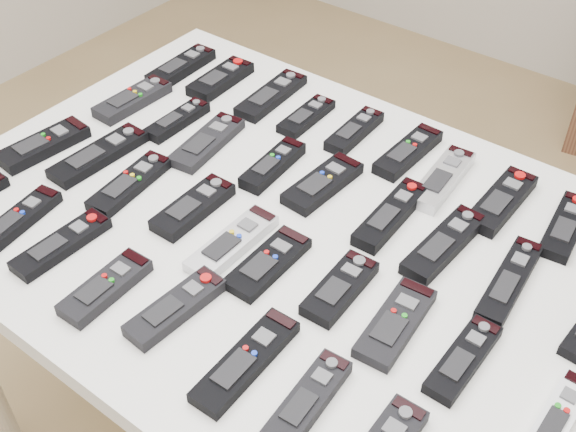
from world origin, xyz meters
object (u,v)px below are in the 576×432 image
Objects in this scene: remote_32 at (106,287)px; remote_3 at (306,116)px; remote_5 at (408,152)px; remote_17 at (509,281)px; remote_10 at (133,100)px; remote_31 at (62,244)px; remote_27 at (463,359)px; remote_34 at (246,361)px; remote_8 at (566,226)px; remote_19 at (43,145)px; table at (288,248)px; remote_23 at (232,243)px; remote_13 at (273,165)px; remote_16 at (444,244)px; remote_1 at (221,79)px; remote_22 at (193,207)px; remote_6 at (442,179)px; remote_24 at (268,263)px; remote_2 at (271,95)px; remote_11 at (177,120)px; remote_26 at (396,323)px; remote_7 at (502,201)px; remote_30 at (18,220)px; remote_20 at (99,155)px; remote_12 at (207,142)px; remote_33 at (176,307)px; remote_4 at (354,131)px; remote_0 at (181,67)px; remote_21 at (130,183)px; remote_25 at (340,288)px; remote_15 at (391,215)px; remote_14 at (323,183)px; remote_35 at (308,400)px; remote_28 at (557,418)px.

remote_3 is at bearing 91.90° from remote_32.
remote_5 is 0.36m from remote_17.
remote_10 is 0.45m from remote_31.
remote_27 and remote_34 have the same top height.
remote_8 is 0.99m from remote_19.
table is 0.39m from remote_31.
remote_27 is at bearing -12.40° from table.
remote_8 is at bearing 42.08° from remote_23.
remote_13 and remote_16 have the same top height.
remote_1 is 0.58m from remote_31.
remote_16 is 1.05× the size of remote_23.
remote_5 is at bearing 77.57° from table.
remote_3 is at bearing 91.48° from remote_22.
remote_6 is at bearing 53.79° from remote_31.
table is 0.13m from remote_24.
remote_8 is (0.66, -0.02, 0.00)m from remote_2.
remote_5 is 0.96× the size of remote_23.
remote_11 is at bearing 152.45° from remote_24.
remote_26 is at bearing -16.64° from remote_11.
remote_7 is 1.00× the size of remote_23.
remote_5 is 0.73m from remote_30.
remote_31 is (0.14, -0.21, -0.00)m from remote_20.
remote_6 is at bearing 58.97° from table.
remote_8 is 1.07× the size of remote_27.
remote_19 reaches higher than remote_12.
remote_33 is (-0.29, -0.53, 0.00)m from remote_7.
remote_30 is at bearing -138.14° from remote_6.
remote_4 is 0.36m from remote_11.
remote_5 reaches higher than remote_20.
remote_0 is 0.24m from remote_2.
remote_4 is 0.38m from remote_22.
remote_6 reaches higher than remote_21.
remote_19 is 0.88× the size of remote_20.
remote_2 is 0.59m from remote_30.
remote_32 is at bearing -84.79° from remote_22.
remote_12 is at bearing 156.79° from remote_25.
remote_6 is at bearing 15.57° from remote_12.
remote_7 is 0.49m from remote_23.
remote_23 is (-0.04, -0.10, 0.07)m from table.
remote_8 is 0.95× the size of remote_19.
remote_15 is 1.11× the size of remote_30.
remote_16 is 1.28× the size of remote_25.
remote_23 is 0.95× the size of remote_34.
remote_14 is (0.50, -0.15, -0.00)m from remote_0.
remote_8 is (0.79, -0.00, -0.00)m from remote_1.
remote_1 is 0.77m from remote_34.
remote_11 is 0.66m from remote_26.
remote_30 is at bearing 177.21° from remote_35.
remote_11 is 0.96× the size of remote_13.
remote_28 is 0.82× the size of remote_34.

